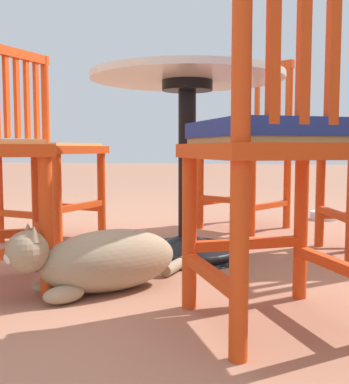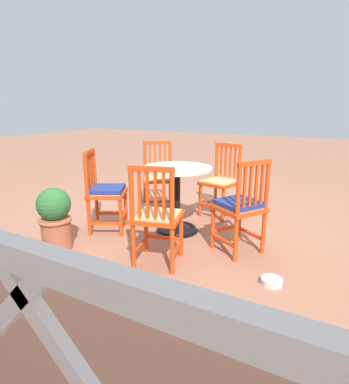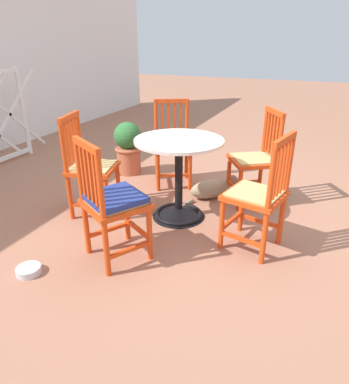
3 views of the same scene
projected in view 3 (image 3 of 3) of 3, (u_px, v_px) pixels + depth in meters
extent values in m
plane|color=#A36B51|center=(203.00, 214.00, 3.21)|extent=(24.00, 24.00, 0.00)
cylinder|color=white|center=(23.00, 111.00, 4.68)|extent=(0.06, 0.06, 1.19)
cube|color=white|center=(10.00, 114.00, 4.48)|extent=(1.08, 0.02, 1.08)
cube|color=white|center=(10.00, 114.00, 4.48)|extent=(1.08, 0.02, 1.08)
cone|color=black|center=(179.00, 211.00, 3.15)|extent=(0.48, 0.48, 0.10)
torus|color=black|center=(179.00, 214.00, 3.17)|extent=(0.44, 0.44, 0.04)
cylinder|color=black|center=(179.00, 179.00, 3.02)|extent=(0.07, 0.07, 0.66)
cylinder|color=black|center=(179.00, 144.00, 2.90)|extent=(0.20, 0.20, 0.04)
cylinder|color=silver|center=(179.00, 141.00, 2.88)|extent=(0.76, 0.76, 0.02)
cylinder|color=#D64214|center=(127.00, 214.00, 2.73)|extent=(0.04, 0.04, 0.45)
cylinder|color=#D64214|center=(149.00, 232.00, 2.48)|extent=(0.04, 0.04, 0.45)
cylinder|color=#D64214|center=(83.00, 199.00, 2.45)|extent=(0.04, 0.04, 0.91)
cylinder|color=#D64214|center=(103.00, 217.00, 2.20)|extent=(0.04, 0.04, 0.91)
cube|color=#D64214|center=(108.00, 230.00, 2.67)|extent=(0.31, 0.20, 0.03)
cube|color=#D64214|center=(129.00, 250.00, 2.42)|extent=(0.31, 0.20, 0.03)
cube|color=#D64214|center=(138.00, 229.00, 2.62)|extent=(0.20, 0.31, 0.03)
cube|color=#D64214|center=(115.00, 204.00, 2.43)|extent=(0.55, 0.55, 0.04)
cube|color=tan|center=(115.00, 201.00, 2.42)|extent=(0.48, 0.48, 0.02)
cube|color=#D64214|center=(83.00, 172.00, 2.31)|extent=(0.03, 0.03, 0.39)
cube|color=#D64214|center=(87.00, 175.00, 2.26)|extent=(0.03, 0.03, 0.39)
cube|color=#D64214|center=(91.00, 178.00, 2.21)|extent=(0.03, 0.03, 0.39)
cube|color=#D64214|center=(96.00, 181.00, 2.16)|extent=(0.03, 0.03, 0.39)
cube|color=#D64214|center=(86.00, 145.00, 2.15)|extent=(0.22, 0.34, 0.04)
cube|color=navy|center=(115.00, 197.00, 2.41)|extent=(0.49, 0.49, 0.04)
cylinder|color=#D64214|center=(222.00, 223.00, 2.60)|extent=(0.04, 0.04, 0.45)
cylinder|color=#D64214|center=(242.00, 206.00, 2.86)|extent=(0.04, 0.04, 0.45)
cylinder|color=#D64214|center=(268.00, 207.00, 2.33)|extent=(0.04, 0.04, 0.91)
cylinder|color=#D64214|center=(285.00, 191.00, 2.58)|extent=(0.04, 0.04, 0.91)
cube|color=#D64214|center=(241.00, 239.00, 2.55)|extent=(0.10, 0.34, 0.03)
cube|color=#D64214|center=(260.00, 221.00, 2.80)|extent=(0.10, 0.34, 0.03)
cube|color=#D64214|center=(232.00, 220.00, 2.75)|extent=(0.34, 0.10, 0.03)
cube|color=#D64214|center=(255.00, 196.00, 2.55)|extent=(0.48, 0.48, 0.04)
cube|color=tan|center=(255.00, 193.00, 2.55)|extent=(0.42, 0.42, 0.02)
cube|color=#D64214|center=(276.00, 173.00, 2.29)|extent=(0.03, 0.02, 0.39)
cube|color=#D64214|center=(279.00, 170.00, 2.34)|extent=(0.03, 0.02, 0.39)
cube|color=#D64214|center=(283.00, 168.00, 2.39)|extent=(0.03, 0.02, 0.39)
cube|color=#D64214|center=(286.00, 165.00, 2.44)|extent=(0.03, 0.02, 0.39)
cube|color=#D64214|center=(285.00, 139.00, 2.28)|extent=(0.38, 0.11, 0.04)
cylinder|color=#D64214|center=(240.00, 189.00, 3.19)|extent=(0.04, 0.04, 0.45)
cylinder|color=#D64214|center=(229.00, 175.00, 3.50)|extent=(0.04, 0.04, 0.45)
cylinder|color=#D64214|center=(277.00, 163.00, 3.15)|extent=(0.04, 0.04, 0.91)
cylinder|color=#D64214|center=(263.00, 152.00, 3.46)|extent=(0.04, 0.04, 0.91)
cube|color=#D64214|center=(256.00, 196.00, 3.25)|extent=(0.21, 0.30, 0.03)
cube|color=#D64214|center=(244.00, 182.00, 3.56)|extent=(0.21, 0.30, 0.03)
cube|color=#D64214|center=(234.00, 187.00, 3.37)|extent=(0.30, 0.21, 0.03)
cube|color=#D64214|center=(253.00, 161.00, 3.29)|extent=(0.55, 0.55, 0.04)
cube|color=tan|center=(253.00, 158.00, 3.28)|extent=(0.48, 0.48, 0.02)
cube|color=#D64214|center=(277.00, 137.00, 3.12)|extent=(0.03, 0.03, 0.39)
cube|color=#D64214|center=(274.00, 135.00, 3.18)|extent=(0.03, 0.03, 0.39)
cube|color=#D64214|center=(271.00, 134.00, 3.24)|extent=(0.03, 0.03, 0.39)
cube|color=#D64214|center=(268.00, 132.00, 3.30)|extent=(0.03, 0.03, 0.39)
cube|color=#D64214|center=(275.00, 112.00, 3.12)|extent=(0.34, 0.23, 0.04)
cylinder|color=#D64214|center=(190.00, 170.00, 3.65)|extent=(0.04, 0.04, 0.45)
cylinder|color=#D64214|center=(158.00, 171.00, 3.62)|extent=(0.04, 0.04, 0.45)
cylinder|color=#D64214|center=(187.00, 140.00, 3.86)|extent=(0.04, 0.04, 0.91)
cylinder|color=#D64214|center=(156.00, 141.00, 3.84)|extent=(0.04, 0.04, 0.91)
cube|color=#D64214|center=(188.00, 172.00, 3.84)|extent=(0.31, 0.18, 0.03)
cube|color=#D64214|center=(158.00, 173.00, 3.81)|extent=(0.31, 0.18, 0.03)
cube|color=#D64214|center=(174.00, 175.00, 3.66)|extent=(0.18, 0.31, 0.03)
cube|color=#D64214|center=(173.00, 147.00, 3.70)|extent=(0.54, 0.54, 0.04)
cube|color=tan|center=(173.00, 145.00, 3.69)|extent=(0.47, 0.47, 0.02)
cube|color=#D64214|center=(181.00, 120.00, 3.76)|extent=(0.03, 0.03, 0.39)
cube|color=#D64214|center=(175.00, 120.00, 3.76)|extent=(0.03, 0.03, 0.39)
cube|color=#D64214|center=(168.00, 121.00, 3.75)|extent=(0.03, 0.03, 0.39)
cube|color=#D64214|center=(162.00, 121.00, 3.75)|extent=(0.03, 0.03, 0.39)
cube|color=#D64214|center=(171.00, 101.00, 3.67)|extent=(0.21, 0.35, 0.04)
cube|color=navy|center=(173.00, 142.00, 3.68)|extent=(0.49, 0.49, 0.04)
cylinder|color=#D64214|center=(118.00, 183.00, 3.31)|extent=(0.04, 0.04, 0.45)
cylinder|color=#D64214|center=(107.00, 198.00, 3.00)|extent=(0.04, 0.04, 0.45)
cylinder|color=#D64214|center=(82.00, 159.00, 3.26)|extent=(0.04, 0.04, 0.91)
cylinder|color=#D64214|center=(67.00, 172.00, 2.95)|extent=(0.04, 0.04, 0.91)
cube|color=#D64214|center=(102.00, 190.00, 3.36)|extent=(0.12, 0.34, 0.03)
cube|color=#D64214|center=(89.00, 206.00, 3.06)|extent=(0.12, 0.34, 0.03)
cube|color=#D64214|center=(113.00, 196.00, 3.18)|extent=(0.34, 0.12, 0.03)
cube|color=#D64214|center=(93.00, 168.00, 3.09)|extent=(0.49, 0.49, 0.04)
cube|color=tan|center=(93.00, 166.00, 3.08)|extent=(0.43, 0.43, 0.02)
cube|color=#D64214|center=(76.00, 138.00, 3.10)|extent=(0.03, 0.03, 0.39)
cube|color=#D64214|center=(73.00, 140.00, 3.04)|extent=(0.03, 0.03, 0.39)
cube|color=#D64214|center=(70.00, 142.00, 2.98)|extent=(0.03, 0.03, 0.39)
cube|color=#D64214|center=(67.00, 144.00, 2.92)|extent=(0.03, 0.03, 0.39)
cube|color=#D64214|center=(69.00, 117.00, 2.93)|extent=(0.38, 0.13, 0.04)
ellipsoid|color=#9E896B|center=(211.00, 189.00, 3.51)|extent=(0.45, 0.46, 0.19)
ellipsoid|color=silver|center=(219.00, 188.00, 3.55)|extent=(0.23, 0.23, 0.14)
sphere|color=#9E896B|center=(233.00, 181.00, 3.57)|extent=(0.12, 0.12, 0.12)
ellipsoid|color=silver|center=(236.00, 181.00, 3.59)|extent=(0.07, 0.07, 0.04)
cone|color=#9E896B|center=(230.00, 175.00, 3.57)|extent=(0.04, 0.04, 0.04)
cone|color=#9E896B|center=(233.00, 177.00, 3.52)|extent=(0.04, 0.04, 0.04)
ellipsoid|color=#9E896B|center=(222.00, 191.00, 3.64)|extent=(0.12, 0.13, 0.05)
ellipsoid|color=#9E896B|center=(227.00, 195.00, 3.54)|extent=(0.12, 0.13, 0.05)
cylinder|color=#9E896B|center=(186.00, 204.00, 3.36)|extent=(0.22, 0.08, 0.04)
cylinder|color=#B25B3D|center=(129.00, 160.00, 4.14)|extent=(0.28, 0.28, 0.32)
torus|color=#B25B3D|center=(128.00, 149.00, 4.09)|extent=(0.32, 0.32, 0.04)
sphere|color=#2D6B33|center=(128.00, 136.00, 4.02)|extent=(0.32, 0.32, 0.32)
cylinder|color=silver|center=(29.00, 270.00, 2.39)|extent=(0.17, 0.17, 0.05)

